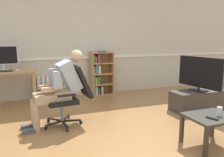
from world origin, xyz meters
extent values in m
plane|color=olive|center=(0.00, 0.00, 0.00)|extent=(18.00, 18.00, 0.00)
cube|color=beige|center=(0.00, 2.65, 1.35)|extent=(12.00, 0.10, 2.70)
cube|color=white|center=(0.00, 2.58, 0.92)|extent=(12.00, 0.03, 0.05)
cube|color=tan|center=(-1.12, 1.90, 0.36)|extent=(0.06, 0.06, 0.72)
cube|color=tan|center=(-1.12, 2.40, 0.36)|extent=(0.06, 0.06, 0.72)
cube|color=tan|center=(-1.72, 2.15, 0.74)|extent=(1.29, 0.58, 0.04)
cube|color=silver|center=(-1.67, 2.21, 0.76)|extent=(0.18, 0.14, 0.01)
cube|color=silver|center=(-1.67, 2.23, 0.82)|extent=(0.04, 0.02, 0.10)
cube|color=silver|center=(-1.67, 2.23, 1.06)|extent=(0.59, 0.02, 0.38)
cube|color=black|center=(-1.67, 2.22, 1.06)|extent=(0.54, 0.00, 0.34)
cube|color=black|center=(-1.70, 2.01, 0.77)|extent=(0.41, 0.12, 0.02)
cube|color=white|center=(-1.41, 2.03, 0.77)|extent=(0.06, 0.10, 0.03)
cube|color=#AD7F4C|center=(0.22, 2.42, 0.53)|extent=(0.03, 0.28, 1.06)
cube|color=#AD7F4C|center=(0.74, 2.42, 0.53)|extent=(0.03, 0.28, 1.06)
cube|color=#AD7F4C|center=(0.48, 2.56, 0.53)|extent=(0.53, 0.02, 1.06)
cube|color=#AD7F4C|center=(0.48, 2.42, 0.01)|extent=(0.49, 0.28, 0.03)
cube|color=#AD7F4C|center=(0.48, 2.42, 0.27)|extent=(0.49, 0.28, 0.03)
cube|color=#AD7F4C|center=(0.48, 2.42, 0.53)|extent=(0.49, 0.28, 0.03)
cube|color=#AD7F4C|center=(0.48, 2.42, 0.79)|extent=(0.49, 0.28, 0.03)
cube|color=#AD7F4C|center=(0.48, 2.42, 1.05)|extent=(0.49, 0.28, 0.03)
cube|color=#6699A3|center=(0.27, 2.40, 0.15)|extent=(0.04, 0.19, 0.24)
cube|color=#6699A3|center=(0.27, 2.41, 0.40)|extent=(0.03, 0.19, 0.22)
cube|color=#6699A3|center=(0.27, 2.40, 0.64)|extent=(0.04, 0.19, 0.18)
cube|color=#38844C|center=(0.27, 2.43, 0.90)|extent=(0.05, 0.19, 0.19)
cube|color=beige|center=(0.33, 2.42, 0.13)|extent=(0.05, 0.19, 0.20)
cube|color=gold|center=(0.32, 2.44, 0.37)|extent=(0.04, 0.19, 0.17)
cube|color=#6699A3|center=(0.33, 2.42, 0.66)|extent=(0.04, 0.19, 0.22)
cube|color=orange|center=(0.32, 2.43, 0.88)|extent=(0.03, 0.19, 0.15)
cube|color=#38844C|center=(0.38, 2.42, 0.11)|extent=(0.03, 0.19, 0.16)
cube|color=#38844C|center=(0.38, 2.42, 0.38)|extent=(0.05, 0.19, 0.19)
cube|color=white|center=(0.40, 2.40, 0.64)|extent=(0.04, 0.19, 0.19)
cube|color=#89428E|center=(0.38, 2.41, 0.90)|extent=(0.05, 0.19, 0.20)
cube|color=beige|center=(0.46, 2.41, 0.13)|extent=(0.05, 0.19, 0.20)
cube|color=#2D519E|center=(0.47, 2.38, 1.07)|extent=(0.16, 0.22, 0.02)
cube|color=white|center=(-1.10, 2.54, 0.27)|extent=(0.08, 0.08, 0.54)
cube|color=white|center=(-1.00, 2.54, 0.27)|extent=(0.08, 0.08, 0.54)
cube|color=white|center=(-0.90, 2.54, 0.27)|extent=(0.08, 0.08, 0.54)
cube|color=white|center=(-0.80, 2.54, 0.27)|extent=(0.08, 0.08, 0.54)
cube|color=white|center=(-0.70, 2.54, 0.27)|extent=(0.08, 0.08, 0.54)
cube|color=white|center=(-0.60, 2.54, 0.27)|extent=(0.08, 0.08, 0.54)
cube|color=white|center=(-0.50, 2.54, 0.27)|extent=(0.08, 0.08, 0.54)
cube|color=white|center=(-0.40, 2.54, 0.27)|extent=(0.08, 0.08, 0.54)
cube|color=white|center=(-0.30, 2.54, 0.27)|extent=(0.08, 0.08, 0.54)
cube|color=black|center=(-0.74, 0.62, 0.07)|extent=(0.06, 0.30, 0.02)
cylinder|color=black|center=(-0.73, 0.47, 0.03)|extent=(0.03, 0.06, 0.06)
cube|color=black|center=(-0.61, 0.73, 0.07)|extent=(0.30, 0.10, 0.02)
cylinder|color=black|center=(-0.46, 0.70, 0.03)|extent=(0.06, 0.03, 0.06)
cube|color=black|center=(-0.68, 0.89, 0.07)|extent=(0.18, 0.28, 0.02)
cylinder|color=black|center=(-0.60, 1.02, 0.03)|extent=(0.05, 0.06, 0.06)
cube|color=black|center=(-0.85, 0.88, 0.07)|extent=(0.23, 0.25, 0.02)
cylinder|color=black|center=(-0.95, 0.99, 0.03)|extent=(0.05, 0.06, 0.06)
cube|color=black|center=(-0.89, 0.71, 0.07)|extent=(0.29, 0.15, 0.02)
cylinder|color=black|center=(-1.03, 0.65, 0.03)|extent=(0.06, 0.04, 0.06)
cylinder|color=gray|center=(-0.75, 0.76, 0.23)|extent=(0.05, 0.05, 0.30)
cube|color=black|center=(-0.75, 0.76, 0.41)|extent=(0.50, 0.50, 0.07)
cube|color=black|center=(-0.41, 0.80, 0.70)|extent=(0.32, 0.46, 0.54)
cube|color=black|center=(-0.76, 1.03, 0.56)|extent=(0.28, 0.07, 0.03)
cube|color=black|center=(-0.71, 0.51, 0.56)|extent=(0.28, 0.07, 0.03)
cube|color=tan|center=(-0.75, 0.76, 0.52)|extent=(0.29, 0.36, 0.14)
cube|color=#A3B2C1|center=(-0.62, 0.78, 0.81)|extent=(0.41, 0.37, 0.52)
sphere|color=#D6A884|center=(-0.48, 0.79, 1.12)|extent=(0.20, 0.20, 0.20)
cube|color=black|center=(-1.03, 0.74, 0.62)|extent=(0.15, 0.05, 0.02)
cube|color=tan|center=(-0.97, 0.84, 0.49)|extent=(0.43, 0.17, 0.13)
cylinder|color=tan|center=(-1.18, 0.82, 0.23)|extent=(0.10, 0.10, 0.46)
cube|color=#4C4C51|center=(-1.28, 0.81, 0.03)|extent=(0.23, 0.11, 0.06)
cube|color=tan|center=(-0.95, 0.65, 0.49)|extent=(0.43, 0.17, 0.13)
cylinder|color=tan|center=(-1.16, 0.63, 0.23)|extent=(0.10, 0.10, 0.46)
cube|color=#4C4C51|center=(-1.26, 0.62, 0.03)|extent=(0.23, 0.11, 0.06)
cube|color=#A3B2C1|center=(-0.87, 0.91, 0.79)|extent=(0.11, 0.09, 0.26)
cube|color=#D6A884|center=(-0.96, 0.84, 0.64)|extent=(0.25, 0.09, 0.07)
cube|color=#A3B2C1|center=(-0.84, 0.60, 0.79)|extent=(0.11, 0.09, 0.26)
cube|color=#D6A884|center=(-0.94, 0.65, 0.64)|extent=(0.25, 0.09, 0.07)
cube|color=#3D3833|center=(1.88, 0.62, 0.19)|extent=(1.09, 0.42, 0.38)
cube|color=black|center=(1.88, 0.62, 0.39)|extent=(0.26, 0.35, 0.02)
cylinder|color=black|center=(1.88, 0.62, 0.43)|extent=(0.04, 0.04, 0.05)
cube|color=black|center=(1.88, 0.62, 0.75)|extent=(0.22, 0.96, 0.59)
cube|color=white|center=(1.90, 0.63, 0.75)|extent=(0.18, 0.89, 0.54)
cube|color=#332D28|center=(0.68, -0.89, 0.19)|extent=(0.04, 0.04, 0.38)
cube|color=#332D28|center=(1.22, -0.44, 0.19)|extent=(0.04, 0.04, 0.38)
cube|color=#332D28|center=(0.68, -0.44, 0.19)|extent=(0.04, 0.04, 0.38)
cube|color=#332D28|center=(0.95, -0.66, 0.40)|extent=(0.60, 0.51, 0.03)
cylinder|color=silver|center=(1.05, -0.70, 0.47)|extent=(0.07, 0.07, 0.12)
cube|color=black|center=(0.87, -0.76, 0.42)|extent=(0.09, 0.15, 0.02)
camera|label=1|loc=(-1.27, -2.87, 1.43)|focal=36.91mm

